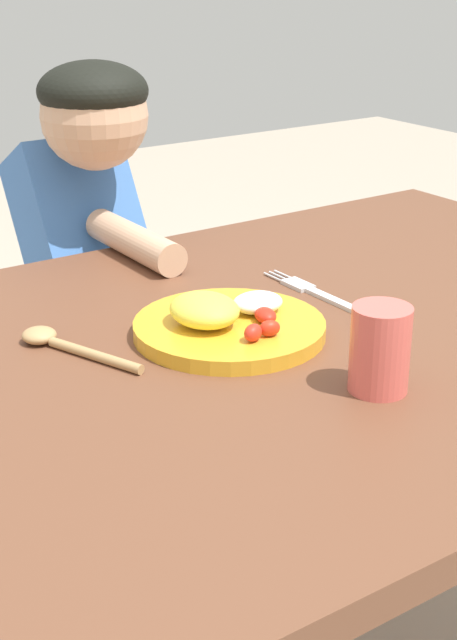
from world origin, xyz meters
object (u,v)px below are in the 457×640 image
at_px(fork, 315,292).
at_px(person, 83,302).
at_px(plate, 227,323).
at_px(spoon, 60,343).
at_px(drinking_cup, 380,349).

xyz_separation_m(fork, person, (-0.13, 0.50, -0.15)).
relative_size(plate, person, 0.25).
relative_size(plate, spoon, 1.33).
bearing_deg(fork, plate, 105.34).
bearing_deg(person, fork, 104.67).
xyz_separation_m(spoon, drinking_cup, (0.25, -0.31, 0.04)).
height_order(fork, drinking_cup, drinking_cup).
height_order(fork, person, person).
bearing_deg(spoon, person, -49.02).
distance_m(drinking_cup, person, 0.80).
xyz_separation_m(plate, spoon, (-0.20, 0.08, -0.01)).
relative_size(fork, person, 0.22).
bearing_deg(drinking_cup, plate, 103.11).
xyz_separation_m(spoon, person, (0.25, 0.47, -0.15)).
distance_m(fork, person, 0.54).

